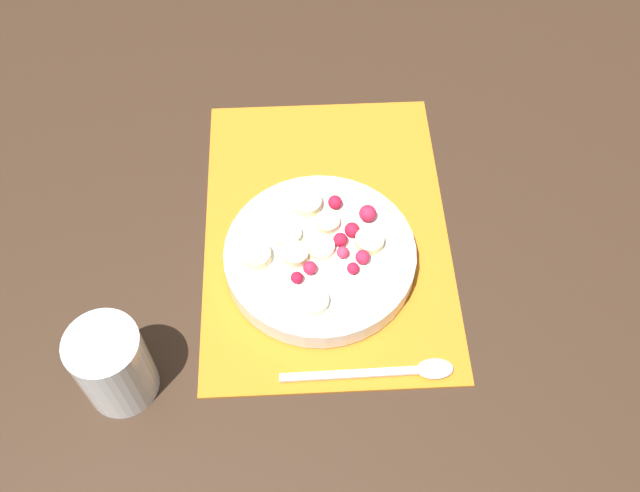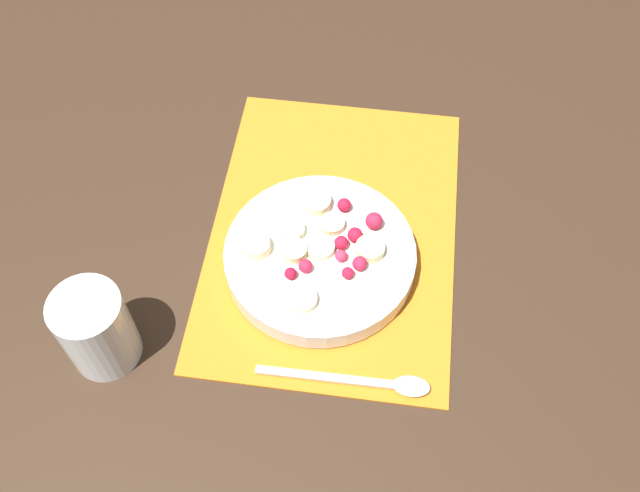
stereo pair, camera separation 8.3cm
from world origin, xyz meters
name	(u,v)px [view 2 (the right image)]	position (x,y,z in m)	size (l,w,h in m)	color
ground_plane	(333,232)	(0.00, 0.00, 0.00)	(3.00, 3.00, 0.00)	#382619
placemat	(334,231)	(0.00, 0.00, 0.00)	(0.43, 0.30, 0.01)	orange
fruit_bowl	(320,254)	(-0.05, 0.01, 0.02)	(0.23, 0.23, 0.05)	silver
spoon	(376,382)	(-0.20, -0.07, 0.01)	(0.03, 0.19, 0.01)	silver
drinking_glass	(96,329)	(-0.20, 0.23, 0.05)	(0.08, 0.08, 0.11)	white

